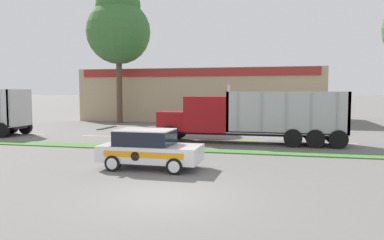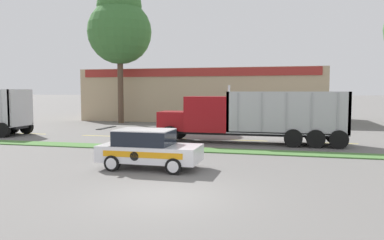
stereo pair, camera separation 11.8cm
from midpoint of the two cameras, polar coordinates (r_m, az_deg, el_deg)
name	(u,v)px [view 2 (the right image)]	position (r m, az deg, el deg)	size (l,w,h in m)	color
ground_plane	(164,196)	(11.63, -4.03, -11.48)	(600.00, 600.00, 0.00)	slate
grass_verge	(216,150)	(20.05, 3.78, -4.65)	(120.00, 1.46, 0.06)	#477538
centre_line_2	(32,134)	(30.54, -23.12, -1.93)	(2.40, 0.14, 0.01)	yellow
centre_line_3	(97,136)	(27.64, -14.13, -2.33)	(2.40, 0.14, 0.01)	yellow
centre_line_4	(169,138)	(25.57, -3.37, -2.74)	(2.40, 0.14, 0.01)	yellow
centre_line_5	(249,140)	(24.53, 8.79, -3.09)	(2.40, 0.14, 0.01)	yellow
centre_line_6	(337,143)	(24.66, 21.41, -3.31)	(2.40, 0.14, 0.01)	yellow
dump_truck_lead	(234,119)	(23.25, 6.54, 0.22)	(11.36, 2.59, 3.55)	black
rally_car	(148,148)	(15.55, -6.43, -4.31)	(4.14, 2.03, 1.65)	white
store_building_backdrop	(207,95)	(43.31, 2.36, 3.84)	(25.39, 12.10, 5.52)	tan
tree_behind_centre	(120,26)	(38.83, -10.88, 13.90)	(6.30, 6.30, 13.77)	brown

